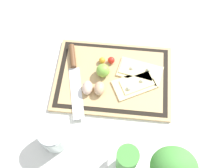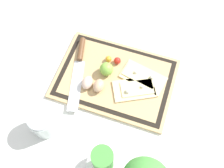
{
  "view_description": "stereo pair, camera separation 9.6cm",
  "coord_description": "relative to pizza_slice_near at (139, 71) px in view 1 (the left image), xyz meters",
  "views": [
    {
      "loc": [
        -0.04,
        0.46,
        0.89
      ],
      "look_at": [
        0.0,
        0.04,
        0.03
      ],
      "focal_mm": 42.0,
      "sensor_mm": 36.0,
      "label": 1
    },
    {
      "loc": [
        -0.13,
        0.44,
        0.89
      ],
      "look_at": [
        0.0,
        0.04,
        0.03
      ],
      "focal_mm": 42.0,
      "sensor_mm": 36.0,
      "label": 2
    }
  ],
  "objects": [
    {
      "name": "egg_brown",
      "position": [
        0.14,
        0.09,
        0.01
      ],
      "size": [
        0.04,
        0.05,
        0.04
      ],
      "primitive_type": "ellipsoid",
      "color": "tan",
      "rests_on": "cutting_board"
    },
    {
      "name": "lime",
      "position": [
        0.14,
        0.02,
        0.02
      ],
      "size": [
        0.05,
        0.05,
        0.05
      ],
      "primitive_type": "sphere",
      "color": "#7FB742",
      "rests_on": "cutting_board"
    },
    {
      "name": "knife",
      "position": [
        0.25,
        0.01,
        0.0
      ],
      "size": [
        0.1,
        0.31,
        0.02
      ],
      "color": "silver",
      "rests_on": "cutting_board"
    },
    {
      "name": "pizza_slice_far",
      "position": [
        0.01,
        0.06,
        0.0
      ],
      "size": [
        0.17,
        0.15,
        0.02
      ],
      "color": "beige",
      "rests_on": "cutting_board"
    },
    {
      "name": "cherry_tomato_yellow",
      "position": [
        0.15,
        -0.03,
        0.01
      ],
      "size": [
        0.02,
        0.02,
        0.02
      ],
      "primitive_type": "sphere",
      "color": "gold",
      "rests_on": "cutting_board"
    },
    {
      "name": "cutting_board",
      "position": [
        0.1,
        0.03,
        -0.01
      ],
      "size": [
        0.44,
        0.31,
        0.02
      ],
      "color": "tan",
      "rests_on": "ground_plane"
    },
    {
      "name": "egg_pink",
      "position": [
        0.19,
        0.1,
        0.01
      ],
      "size": [
        0.04,
        0.05,
        0.04
      ],
      "primitive_type": "ellipsoid",
      "color": "beige",
      "rests_on": "cutting_board"
    },
    {
      "name": "sauce_jar",
      "position": [
        0.27,
        0.29,
        0.02
      ],
      "size": [
        0.09,
        0.09,
        0.1
      ],
      "color": "silver",
      "rests_on": "ground_plane"
    },
    {
      "name": "herb_pot",
      "position": [
        0.03,
        0.36,
        0.05
      ],
      "size": [
        0.11,
        0.11,
        0.22
      ],
      "color": "white",
      "rests_on": "ground_plane"
    },
    {
      "name": "ground_plane",
      "position": [
        0.1,
        0.03,
        -0.02
      ],
      "size": [
        6.0,
        6.0,
        0.0
      ],
      "primitive_type": "plane",
      "color": "silver"
    },
    {
      "name": "pizza_slice_near",
      "position": [
        0.0,
        0.0,
        0.0
      ],
      "size": [
        0.18,
        0.12,
        0.02
      ],
      "color": "beige",
      "rests_on": "cutting_board"
    },
    {
      "name": "cherry_tomato_red",
      "position": [
        0.11,
        -0.03,
        0.01
      ],
      "size": [
        0.03,
        0.03,
        0.03
      ],
      "primitive_type": "sphere",
      "color": "red",
      "rests_on": "cutting_board"
    }
  ]
}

